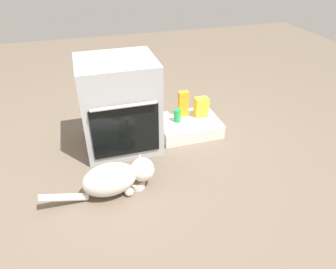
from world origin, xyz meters
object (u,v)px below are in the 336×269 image
juice_carton (183,104)px  soda_can (177,115)px  oven (119,105)px  snack_bag (201,107)px  food_bowl (137,184)px  pantry_cabinet (188,126)px  cat (116,178)px

juice_carton → soda_can: bearing=-132.8°
oven → soda_can: size_ratio=6.41×
oven → snack_bag: bearing=5.6°
food_bowl → juice_carton: juice_carton is taller
pantry_cabinet → soda_can: 0.16m
food_bowl → cat: bearing=-175.1°
food_bowl → juice_carton: bearing=50.2°
food_bowl → juice_carton: (0.59, 0.71, 0.22)m
pantry_cabinet → cat: (-0.76, -0.62, 0.07)m
cat → juice_carton: size_ratio=3.35×
food_bowl → soda_can: 0.81m
food_bowl → pantry_cabinet: bearing=44.9°
food_bowl → soda_can: size_ratio=0.95×
food_bowl → cat: size_ratio=0.14×
cat → soda_can: 0.91m
cat → juice_carton: bearing=39.4°
food_bowl → snack_bag: bearing=41.1°
oven → juice_carton: oven is taller
pantry_cabinet → cat: 0.99m
snack_bag → soda_can: 0.25m
food_bowl → cat: cat is taller
cat → snack_bag: (0.90, 0.67, 0.08)m
pantry_cabinet → cat: bearing=-140.7°
oven → snack_bag: size_ratio=4.28×
food_bowl → snack_bag: snack_bag is taller
oven → pantry_cabinet: (0.62, 0.03, -0.32)m
pantry_cabinet → soda_can: (-0.11, 0.01, 0.12)m
snack_bag → juice_carton: (-0.16, 0.05, 0.03)m
soda_can → pantry_cabinet: bearing=-2.9°
oven → pantry_cabinet: 0.70m
oven → snack_bag: oven is taller
pantry_cabinet → snack_bag: bearing=18.0°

